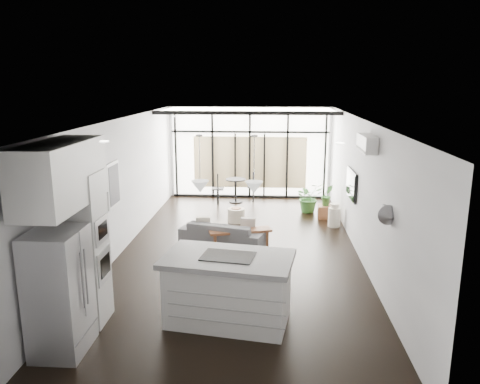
# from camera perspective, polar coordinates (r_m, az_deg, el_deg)

# --- Properties ---
(floor) EXTENTS (5.00, 10.00, 0.00)m
(floor) POSITION_cam_1_polar(r_m,az_deg,el_deg) (10.03, -0.11, -7.37)
(floor) COLOR black
(floor) RESTS_ON ground
(ceiling) EXTENTS (5.00, 10.00, 0.00)m
(ceiling) POSITION_cam_1_polar(r_m,az_deg,el_deg) (9.41, -0.12, 8.80)
(ceiling) COLOR white
(ceiling) RESTS_ON ground
(wall_left) EXTENTS (0.02, 10.00, 2.80)m
(wall_left) POSITION_cam_1_polar(r_m,az_deg,el_deg) (10.10, -14.42, 0.65)
(wall_left) COLOR white
(wall_left) RESTS_ON ground
(wall_right) EXTENTS (0.02, 10.00, 2.80)m
(wall_right) POSITION_cam_1_polar(r_m,az_deg,el_deg) (9.78, 14.66, 0.23)
(wall_right) COLOR white
(wall_right) RESTS_ON ground
(wall_back) EXTENTS (5.00, 0.02, 2.80)m
(wall_back) POSITION_cam_1_polar(r_m,az_deg,el_deg) (14.53, 1.22, 4.83)
(wall_back) COLOR white
(wall_back) RESTS_ON ground
(wall_front) EXTENTS (5.00, 0.02, 2.80)m
(wall_front) POSITION_cam_1_polar(r_m,az_deg,el_deg) (4.90, -4.17, -12.63)
(wall_front) COLOR white
(wall_front) RESTS_ON ground
(glazing) EXTENTS (5.00, 0.20, 2.80)m
(glazing) POSITION_cam_1_polar(r_m,az_deg,el_deg) (14.41, 1.20, 4.76)
(glazing) COLOR black
(glazing) RESTS_ON ground
(skylight) EXTENTS (4.70, 1.90, 0.06)m
(skylight) POSITION_cam_1_polar(r_m,az_deg,el_deg) (13.40, 1.05, 10.01)
(skylight) COLOR white
(skylight) RESTS_ON ceiling
(neighbour_building) EXTENTS (3.50, 0.02, 1.60)m
(neighbour_building) POSITION_cam_1_polar(r_m,az_deg,el_deg) (14.53, 1.20, 3.64)
(neighbour_building) COLOR beige
(neighbour_building) RESTS_ON ground
(island) EXTENTS (2.05, 1.41, 1.03)m
(island) POSITION_cam_1_polar(r_m,az_deg,el_deg) (7.14, -1.44, -11.73)
(island) COLOR silver
(island) RESTS_ON floor
(cooktop) EXTENTS (0.84, 0.63, 0.01)m
(cooktop) POSITION_cam_1_polar(r_m,az_deg,el_deg) (6.94, -1.47, -7.82)
(cooktop) COLOR black
(cooktop) RESTS_ON island
(fridge) EXTENTS (0.65, 0.81, 1.68)m
(fridge) POSITION_cam_1_polar(r_m,az_deg,el_deg) (6.72, -21.16, -11.32)
(fridge) COLOR gray
(fridge) RESTS_ON floor
(appliance_column) EXTENTS (0.59, 0.62, 2.30)m
(appliance_column) POSITION_cam_1_polar(r_m,az_deg,el_deg) (7.28, -18.60, -6.59)
(appliance_column) COLOR silver
(appliance_column) RESTS_ON floor
(upper_cabinets) EXTENTS (0.62, 1.75, 0.86)m
(upper_cabinets) POSITION_cam_1_polar(r_m,az_deg,el_deg) (6.58, -21.06, 2.01)
(upper_cabinets) COLOR silver
(upper_cabinets) RESTS_ON wall_left
(pendant_left) EXTENTS (0.26, 0.26, 0.18)m
(pendant_left) POSITION_cam_1_polar(r_m,az_deg,el_deg) (6.96, -4.88, 0.65)
(pendant_left) COLOR white
(pendant_left) RESTS_ON ceiling
(pendant_right) EXTENTS (0.26, 0.26, 0.18)m
(pendant_right) POSITION_cam_1_polar(r_m,az_deg,el_deg) (6.88, 1.71, 0.55)
(pendant_right) COLOR white
(pendant_right) RESTS_ON ceiling
(sofa) EXTENTS (1.95, 1.06, 0.73)m
(sofa) POSITION_cam_1_polar(r_m,az_deg,el_deg) (10.34, -2.07, -4.57)
(sofa) COLOR #505052
(sofa) RESTS_ON floor
(console_bench) EXTENTS (1.39, 0.70, 0.43)m
(console_bench) POSITION_cam_1_polar(r_m,az_deg,el_deg) (10.17, 0.03, -5.77)
(console_bench) COLOR brown
(console_bench) RESTS_ON floor
(pouf) EXTENTS (0.55, 0.55, 0.36)m
(pouf) POSITION_cam_1_polar(r_m,az_deg,el_deg) (12.08, -0.47, -2.85)
(pouf) COLOR beige
(pouf) RESTS_ON floor
(crate) EXTENTS (0.48, 0.48, 0.34)m
(crate) POSITION_cam_1_polar(r_m,az_deg,el_deg) (12.64, 10.49, -2.38)
(crate) COLOR brown
(crate) RESTS_ON floor
(plant_tall) EXTENTS (1.03, 1.07, 0.65)m
(plant_tall) POSITION_cam_1_polar(r_m,az_deg,el_deg) (13.11, 8.38, -1.04)
(plant_tall) COLOR #37702E
(plant_tall) RESTS_ON floor
(plant_crate) EXTENTS (0.45, 0.63, 0.25)m
(plant_crate) POSITION_cam_1_polar(r_m,az_deg,el_deg) (12.56, 10.55, -1.08)
(plant_crate) COLOR #37702E
(plant_crate) RESTS_ON crate
(milk_can) EXTENTS (0.34, 0.34, 0.60)m
(milk_can) POSITION_cam_1_polar(r_m,az_deg,el_deg) (11.90, 11.43, -2.76)
(milk_can) COLOR silver
(milk_can) RESTS_ON floor
(bistro_set) EXTENTS (1.54, 1.02, 0.69)m
(bistro_set) POSITION_cam_1_polar(r_m,az_deg,el_deg) (14.01, -0.53, 0.11)
(bistro_set) COLOR black
(bistro_set) RESTS_ON floor
(tv) EXTENTS (0.05, 1.10, 0.65)m
(tv) POSITION_cam_1_polar(r_m,az_deg,el_deg) (10.75, 13.45, 0.92)
(tv) COLOR black
(tv) RESTS_ON wall_right
(ac_unit) EXTENTS (0.22, 0.90, 0.30)m
(ac_unit) POSITION_cam_1_polar(r_m,az_deg,el_deg) (8.80, 15.24, 5.73)
(ac_unit) COLOR white
(ac_unit) RESTS_ON wall_right
(framed_art) EXTENTS (0.04, 0.70, 0.90)m
(framed_art) POSITION_cam_1_polar(r_m,az_deg,el_deg) (9.60, -15.21, 0.87)
(framed_art) COLOR black
(framed_art) RESTS_ON wall_left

